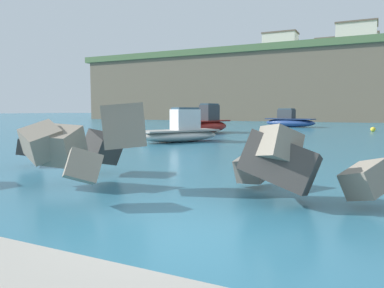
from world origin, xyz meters
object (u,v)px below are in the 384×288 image
Objects in this scene: station_building_east at (325,49)px; station_building_annex at (280,43)px; station_building_central at (356,38)px; boat_near_right at (289,121)px; boat_mid_left at (207,124)px; station_building_west at (366,46)px; mooring_buoy_inner at (373,129)px; boat_near_left at (181,132)px.

station_building_east reaches higher than station_building_annex.
station_building_central is at bearing -56.44° from station_building_east.
boat_mid_left reaches higher than boat_near_right.
station_building_annex reaches higher than boat_near_right.
station_building_west is 8.87m from station_building_east.
station_building_annex is (-18.19, 41.02, 15.54)m from mooring_buoy_inner.
station_building_west reaches higher than mooring_buoy_inner.
mooring_buoy_inner is at bearing 58.18° from boat_near_left.
station_building_central is (9.00, 52.66, 15.51)m from boat_mid_left.
station_building_central is 1.56× the size of station_building_east.
mooring_buoy_inner is (12.89, 8.21, -0.58)m from boat_mid_left.
boat_mid_left is (-4.01, -14.67, 0.10)m from boat_near_right.
boat_near_right is (1.80, 23.68, 0.06)m from boat_near_left.
station_building_west is 19.98m from station_building_annex.
mooring_buoy_inner is (8.88, -6.46, -0.48)m from boat_near_right.
station_building_central reaches higher than boat_near_left.
station_building_annex reaches higher than boat_mid_left.
mooring_buoy_inner is 0.09× the size of station_building_east.
station_building_annex reaches higher than mooring_buoy_inner.
mooring_buoy_inner is 0.06× the size of station_building_central.
station_building_east is 0.70× the size of station_building_annex.
boat_near_left is 63.98m from station_building_central.
boat_near_right is 38.82m from station_building_annex.
station_building_east is (-7.05, 10.62, -0.27)m from station_building_central.
station_building_east reaches higher than boat_near_left.
boat_near_left is 9.27m from boat_mid_left.
boat_mid_left is 1.23× the size of station_building_east.
mooring_buoy_inner is (10.68, 17.22, -0.42)m from boat_near_left.
station_building_central is (6.79, 61.66, 15.67)m from boat_near_left.
station_building_central is 12.75m from station_building_east.
boat_near_left is 12.60× the size of mooring_buoy_inner.
station_building_central reaches higher than station_building_east.
boat_near_left is 0.73× the size of station_building_central.
station_building_central is at bearing 13.50° from station_building_annex.
station_building_central is at bearing -100.50° from station_building_west.
boat_near_left is 0.77× the size of station_building_west.
boat_mid_left reaches higher than mooring_buoy_inner.
boat_near_right is at bearing 143.96° from mooring_buoy_inner.
boat_near_right reaches higher than mooring_buoy_inner.
station_building_central reaches higher than mooring_buoy_inner.
station_building_annex is at bearing 113.91° from mooring_buoy_inner.
boat_near_left is 0.88× the size of boat_near_right.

